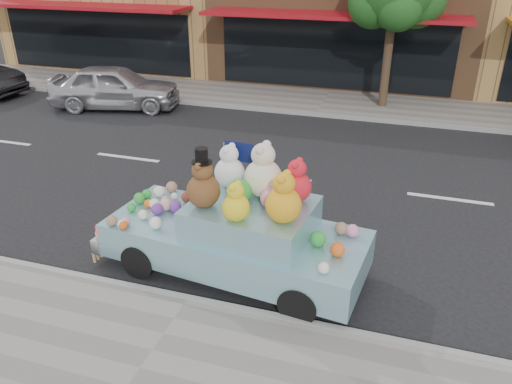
% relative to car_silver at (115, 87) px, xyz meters
% --- Properties ---
extents(ground, '(120.00, 120.00, 0.00)m').
position_rel_car_silver_xyz_m(ground, '(6.68, -3.87, -0.73)').
color(ground, black).
rests_on(ground, ground).
extents(near_sidewalk, '(60.00, 3.00, 0.12)m').
position_rel_car_silver_xyz_m(near_sidewalk, '(6.68, -10.37, -0.67)').
color(near_sidewalk, gray).
rests_on(near_sidewalk, ground).
extents(far_sidewalk, '(60.00, 3.00, 0.12)m').
position_rel_car_silver_xyz_m(far_sidewalk, '(6.68, 2.63, -0.67)').
color(far_sidewalk, gray).
rests_on(far_sidewalk, ground).
extents(near_kerb, '(60.00, 0.12, 0.13)m').
position_rel_car_silver_xyz_m(near_kerb, '(6.68, -8.87, -0.67)').
color(near_kerb, gray).
rests_on(near_kerb, ground).
extents(far_kerb, '(60.00, 0.12, 0.13)m').
position_rel_car_silver_xyz_m(far_kerb, '(6.68, 1.13, -0.67)').
color(far_kerb, gray).
rests_on(far_kerb, ground).
extents(car_silver, '(4.59, 2.71, 1.47)m').
position_rel_car_silver_xyz_m(car_silver, '(0.00, 0.00, 0.00)').
color(car_silver, '#B8B8BD').
rests_on(car_silver, ground).
extents(art_car, '(4.65, 2.23, 2.32)m').
position_rel_car_silver_xyz_m(art_car, '(7.13, -7.82, 0.10)').
color(art_car, black).
rests_on(art_car, ground).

